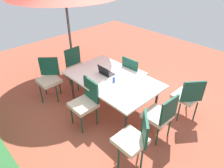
{
  "coord_description": "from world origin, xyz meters",
  "views": [
    {
      "loc": [
        -2.66,
        2.55,
        2.98
      ],
      "look_at": [
        0.0,
        0.0,
        0.6
      ],
      "focal_mm": 32.56,
      "sensor_mm": 36.0,
      "label": 1
    }
  ],
  "objects_px": {
    "chair_east": "(77,66)",
    "chair_south": "(133,73)",
    "chair_north": "(86,101)",
    "chair_northeast": "(49,77)",
    "dining_table": "(112,80)",
    "chair_northwest": "(135,138)",
    "chair_southwest": "(188,96)",
    "chair_west": "(161,115)",
    "cup": "(114,80)",
    "laptop": "(106,72)"
  },
  "relations": [
    {
      "from": "chair_northeast",
      "to": "chair_southwest",
      "type": "distance_m",
      "value": 3.09
    },
    {
      "from": "dining_table",
      "to": "chair_north",
      "type": "xyz_separation_m",
      "value": [
        -0.04,
        0.75,
        -0.15
      ]
    },
    {
      "from": "chair_northwest",
      "to": "laptop",
      "type": "relative_size",
      "value": 3.02
    },
    {
      "from": "chair_southwest",
      "to": "cup",
      "type": "distance_m",
      "value": 1.53
    },
    {
      "from": "chair_west",
      "to": "chair_north",
      "type": "height_order",
      "value": "same"
    },
    {
      "from": "dining_table",
      "to": "cup",
      "type": "relative_size",
      "value": 18.64
    },
    {
      "from": "chair_west",
      "to": "chair_northeast",
      "type": "distance_m",
      "value": 2.67
    },
    {
      "from": "dining_table",
      "to": "chair_northeast",
      "type": "height_order",
      "value": "chair_northeast"
    },
    {
      "from": "chair_south",
      "to": "cup",
      "type": "distance_m",
      "value": 0.87
    },
    {
      "from": "chair_north",
      "to": "chair_southwest",
      "type": "height_order",
      "value": "same"
    },
    {
      "from": "chair_southwest",
      "to": "chair_south",
      "type": "xyz_separation_m",
      "value": [
        1.37,
        0.11,
        0.0
      ]
    },
    {
      "from": "dining_table",
      "to": "chair_southwest",
      "type": "distance_m",
      "value": 1.58
    },
    {
      "from": "laptop",
      "to": "chair_south",
      "type": "bearing_deg",
      "value": -104.25
    },
    {
      "from": "chair_east",
      "to": "chair_south",
      "type": "distance_m",
      "value": 1.47
    },
    {
      "from": "chair_northwest",
      "to": "chair_south",
      "type": "relative_size",
      "value": 1.0
    },
    {
      "from": "chair_southwest",
      "to": "cup",
      "type": "relative_size",
      "value": 9.07
    },
    {
      "from": "chair_west",
      "to": "chair_northeast",
      "type": "relative_size",
      "value": 1.0
    },
    {
      "from": "chair_northwest",
      "to": "chair_northeast",
      "type": "xyz_separation_m",
      "value": [
        2.59,
        0.03,
        0.0
      ]
    },
    {
      "from": "chair_north",
      "to": "chair_northwest",
      "type": "height_order",
      "value": "same"
    },
    {
      "from": "chair_south",
      "to": "cup",
      "type": "height_order",
      "value": "chair_south"
    },
    {
      "from": "chair_south",
      "to": "laptop",
      "type": "relative_size",
      "value": 3.02
    },
    {
      "from": "dining_table",
      "to": "chair_northeast",
      "type": "bearing_deg",
      "value": 32.21
    },
    {
      "from": "dining_table",
      "to": "laptop",
      "type": "bearing_deg",
      "value": -3.98
    },
    {
      "from": "chair_north",
      "to": "chair_northeast",
      "type": "height_order",
      "value": "same"
    },
    {
      "from": "cup",
      "to": "chair_southwest",
      "type": "bearing_deg",
      "value": -142.16
    },
    {
      "from": "chair_east",
      "to": "laptop",
      "type": "height_order",
      "value": "chair_east"
    },
    {
      "from": "dining_table",
      "to": "chair_north",
      "type": "distance_m",
      "value": 0.77
    },
    {
      "from": "chair_east",
      "to": "cup",
      "type": "height_order",
      "value": "chair_east"
    },
    {
      "from": "chair_west",
      "to": "chair_northwest",
      "type": "relative_size",
      "value": 1.0
    },
    {
      "from": "chair_northwest",
      "to": "chair_southwest",
      "type": "bearing_deg",
      "value": 135.96
    },
    {
      "from": "chair_north",
      "to": "chair_northwest",
      "type": "xyz_separation_m",
      "value": [
        -1.28,
        0.02,
        0.0
      ]
    },
    {
      "from": "chair_south",
      "to": "chair_north",
      "type": "bearing_deg",
      "value": 90.13
    },
    {
      "from": "chair_west",
      "to": "chair_east",
      "type": "distance_m",
      "value": 2.58
    },
    {
      "from": "chair_southwest",
      "to": "chair_northeast",
      "type": "bearing_deg",
      "value": -19.71
    },
    {
      "from": "chair_east",
      "to": "laptop",
      "type": "xyz_separation_m",
      "value": [
        -1.09,
        -0.02,
        0.24
      ]
    },
    {
      "from": "chair_northeast",
      "to": "chair_east",
      "type": "height_order",
      "value": "same"
    },
    {
      "from": "dining_table",
      "to": "chair_southwest",
      "type": "xyz_separation_m",
      "value": [
        -1.33,
        -0.85,
        -0.15
      ]
    },
    {
      "from": "dining_table",
      "to": "chair_east",
      "type": "relative_size",
      "value": 2.05
    },
    {
      "from": "dining_table",
      "to": "chair_north",
      "type": "height_order",
      "value": "chair_north"
    },
    {
      "from": "chair_west",
      "to": "chair_northeast",
      "type": "xyz_separation_m",
      "value": [
        2.56,
        0.78,
        0.0
      ]
    },
    {
      "from": "laptop",
      "to": "chair_northeast",
      "type": "bearing_deg",
      "value": 36.47
    },
    {
      "from": "chair_northeast",
      "to": "chair_west",
      "type": "bearing_deg",
      "value": -31.52
    },
    {
      "from": "chair_northeast",
      "to": "chair_north",
      "type": "bearing_deg",
      "value": -46.26
    },
    {
      "from": "dining_table",
      "to": "chair_northwest",
      "type": "height_order",
      "value": "chair_northwest"
    },
    {
      "from": "dining_table",
      "to": "chair_northeast",
      "type": "relative_size",
      "value": 2.05
    },
    {
      "from": "dining_table",
      "to": "chair_southwest",
      "type": "bearing_deg",
      "value": -147.21
    },
    {
      "from": "chair_west",
      "to": "chair_southwest",
      "type": "distance_m",
      "value": 0.88
    },
    {
      "from": "chair_west",
      "to": "chair_north",
      "type": "xyz_separation_m",
      "value": [
        1.24,
        0.73,
        0.0
      ]
    },
    {
      "from": "chair_south",
      "to": "chair_east",
      "type": "bearing_deg",
      "value": 27.62
    },
    {
      "from": "chair_north",
      "to": "cup",
      "type": "relative_size",
      "value": 9.07
    }
  ]
}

